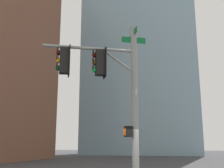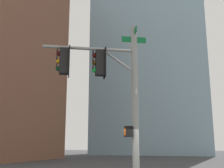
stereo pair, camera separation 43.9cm
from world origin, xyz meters
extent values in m
cylinder|color=gray|center=(0.41, 0.32, 3.32)|extent=(0.26, 0.26, 6.65)
cylinder|color=gray|center=(-0.39, 1.92, 5.61)|extent=(1.72, 3.26, 0.12)
cylinder|color=gray|center=(0.13, 0.89, 5.16)|extent=(0.54, 0.97, 0.75)
cube|color=#0F6B33|center=(0.41, 0.32, 6.40)|extent=(0.83, 0.43, 0.24)
cube|color=#0F6B33|center=(0.41, 0.32, 6.10)|extent=(0.48, 0.91, 0.24)
cube|color=white|center=(0.41, 0.32, 3.91)|extent=(0.42, 0.23, 0.24)
cube|color=black|center=(-0.20, 1.55, 5.05)|extent=(0.46, 0.46, 1.00)
cube|color=black|center=(-0.12, 1.38, 5.05)|extent=(0.50, 0.28, 1.16)
sphere|color=#470A07|center=(-0.30, 1.73, 5.35)|extent=(0.20, 0.20, 0.20)
cylinder|color=black|center=(-0.33, 1.79, 5.44)|extent=(0.22, 0.14, 0.23)
sphere|color=#4C330A|center=(-0.30, 1.73, 5.05)|extent=(0.20, 0.20, 0.20)
cylinder|color=black|center=(-0.33, 1.79, 5.14)|extent=(0.22, 0.14, 0.23)
sphere|color=green|center=(-0.30, 1.73, 4.75)|extent=(0.20, 0.20, 0.20)
cylinder|color=black|center=(-0.33, 1.79, 4.84)|extent=(0.22, 0.14, 0.23)
cube|color=black|center=(-0.82, 2.78, 5.05)|extent=(0.46, 0.46, 1.00)
cube|color=black|center=(-0.74, 2.61, 5.05)|extent=(0.50, 0.28, 1.16)
sphere|color=#470A07|center=(-0.91, 2.96, 5.35)|extent=(0.20, 0.20, 0.20)
cylinder|color=black|center=(-0.94, 3.02, 5.44)|extent=(0.22, 0.14, 0.23)
sphere|color=#F29E0C|center=(-0.91, 2.96, 5.05)|extent=(0.20, 0.20, 0.20)
cylinder|color=black|center=(-0.94, 3.02, 5.14)|extent=(0.22, 0.14, 0.23)
sphere|color=#0A3819|center=(-0.91, 2.96, 4.75)|extent=(0.20, 0.20, 0.20)
cylinder|color=black|center=(-0.94, 3.02, 4.84)|extent=(0.22, 0.14, 0.23)
cube|color=black|center=(0.29, 0.57, 2.42)|extent=(0.43, 0.39, 0.40)
cube|color=#EA5914|center=(0.23, 0.69, 2.42)|extent=(0.23, 0.13, 0.28)
cube|color=#8CB2C6|center=(59.08, 7.35, 31.63)|extent=(33.92, 23.32, 63.26)
camera|label=1|loc=(-10.27, -1.58, 1.92)|focal=45.28mm
camera|label=2|loc=(-10.15, -2.00, 1.92)|focal=45.28mm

